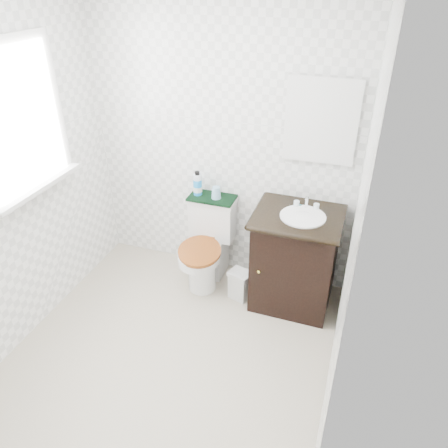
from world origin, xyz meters
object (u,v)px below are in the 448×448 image
Objects in this scene: vanity at (295,258)px; mouthwash_bottle at (198,184)px; cup at (216,193)px; trash_bin at (240,285)px; toilet at (208,247)px.

vanity is 4.42× the size of mouthwash_bottle.
cup is (0.17, -0.01, -0.04)m from mouthwash_bottle.
trash_bin is 1.24× the size of mouthwash_bottle.
mouthwash_bottle is at bearing 135.72° from toilet.
mouthwash_bottle is 0.18m from cup.
mouthwash_bottle is at bearing 174.94° from cup.
cup is at bearing 69.85° from toilet.
trash_bin is at bearing -166.08° from vanity.
trash_bin is (0.34, -0.17, -0.19)m from toilet.
trash_bin is at bearing -42.99° from cup.
mouthwash_bottle is at bearing 147.80° from trash_bin.
vanity is 0.83m from cup.
vanity is 3.57× the size of trash_bin.
mouthwash_bottle is (-0.13, 0.13, 0.52)m from toilet.
cup is (-0.72, 0.18, 0.37)m from vanity.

